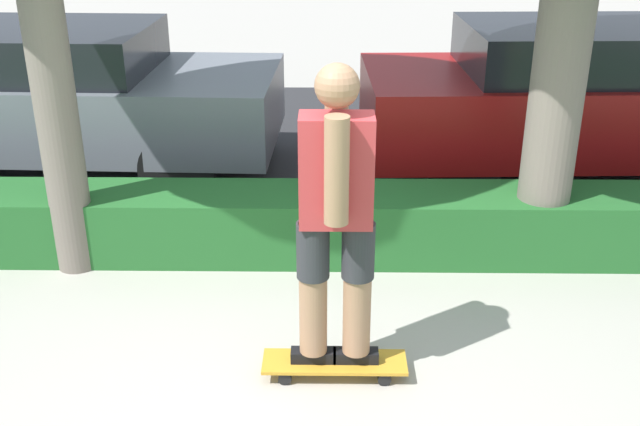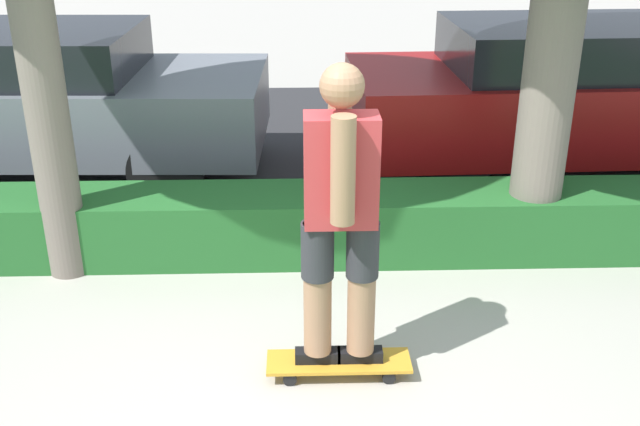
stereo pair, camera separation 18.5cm
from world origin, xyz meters
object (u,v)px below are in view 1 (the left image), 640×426
skater_person (336,215)px  parked_car_middle (593,98)px  parked_car_front (48,95)px  skateboard (335,363)px

skater_person → parked_car_middle: skater_person is taller
parked_car_front → parked_car_middle: bearing=1.4°
parked_car_front → skateboard: bearing=-49.0°
skateboard → skater_person: bearing=26.6°
parked_car_middle → parked_car_front: bearing=177.4°
parked_car_middle → skater_person: bearing=-128.5°
skater_person → parked_car_front: skater_person is taller
skateboard → skater_person: skater_person is taller
skateboard → parked_car_front: size_ratio=0.19×
skateboard → parked_car_front: parked_car_front is taller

